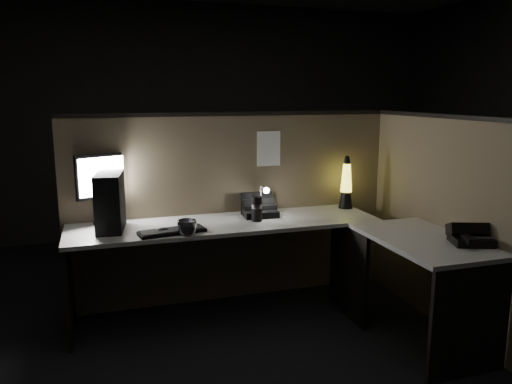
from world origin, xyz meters
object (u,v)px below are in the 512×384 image
object	(u,v)px
lava_lamp	(346,187)
desk_phone	(469,235)
keyboard	(172,232)
pc_tower	(110,202)
monitor	(103,182)

from	to	relation	value
lava_lamp	desk_phone	xyz separation A→B (m)	(0.28, -1.15, -0.13)
keyboard	lava_lamp	distance (m)	1.55
keyboard	pc_tower	bearing A→B (deg)	140.74
monitor	desk_phone	bearing A→B (deg)	-53.69
keyboard	desk_phone	bearing A→B (deg)	-33.71
pc_tower	monitor	world-z (taller)	monitor
keyboard	lava_lamp	world-z (taller)	lava_lamp
pc_tower	lava_lamp	distance (m)	1.90
pc_tower	desk_phone	size ratio (longest dim) A/B	1.36
lava_lamp	desk_phone	distance (m)	1.19
pc_tower	keyboard	bearing A→B (deg)	-22.02
pc_tower	keyboard	xyz separation A→B (m)	(0.39, -0.23, -0.19)
keyboard	lava_lamp	size ratio (longest dim) A/B	1.04
pc_tower	desk_phone	bearing A→B (deg)	-17.52
keyboard	desk_phone	xyz separation A→B (m)	(1.78, -0.81, 0.04)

